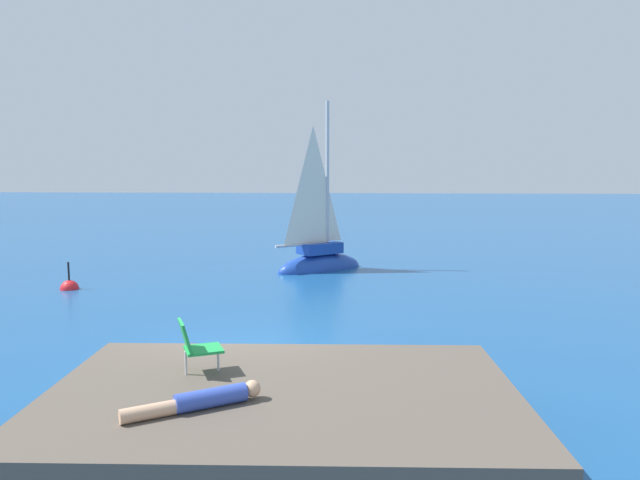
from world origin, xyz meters
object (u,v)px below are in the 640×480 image
(sailboat_near, at_px, (319,260))
(marker_buoy, at_px, (70,289))
(person_sunbather, at_px, (201,400))
(beach_chair, at_px, (195,344))

(sailboat_near, height_order, marker_buoy, sailboat_near)
(sailboat_near, xyz_separation_m, marker_buoy, (-7.52, -4.03, -0.36))
(person_sunbather, xyz_separation_m, beach_chair, (-0.41, 1.25, 0.33))
(marker_buoy, bearing_deg, person_sunbather, -56.34)
(marker_buoy, bearing_deg, sailboat_near, 28.18)
(person_sunbather, distance_m, beach_chair, 1.36)
(beach_chair, xyz_separation_m, marker_buoy, (-6.59, 9.25, -1.18))
(sailboat_near, distance_m, marker_buoy, 8.54)
(sailboat_near, relative_size, marker_buoy, 5.99)
(marker_buoy, bearing_deg, beach_chair, -54.55)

